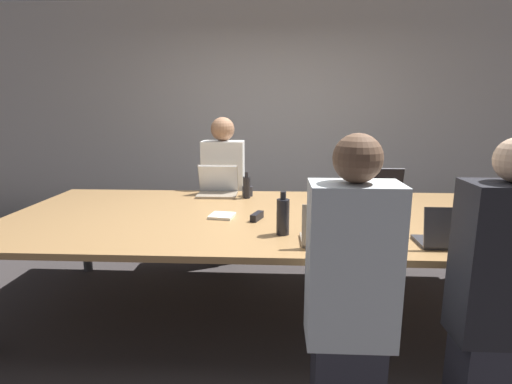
# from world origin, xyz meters

# --- Properties ---
(ground_plane) EXTENTS (24.00, 24.00, 0.00)m
(ground_plane) POSITION_xyz_m (0.00, 0.00, 0.00)
(ground_plane) COLOR #383333
(curtain_wall) EXTENTS (12.00, 0.06, 2.80)m
(curtain_wall) POSITION_xyz_m (0.00, 2.39, 1.40)
(curtain_wall) COLOR #BCB7B2
(curtain_wall) RESTS_ON ground_plane
(conference_table) EXTENTS (3.80, 1.68, 0.75)m
(conference_table) POSITION_xyz_m (0.00, 0.00, 0.70)
(conference_table) COLOR #9E7547
(conference_table) RESTS_ON ground_plane
(laptop_near_right) EXTENTS (0.35, 0.23, 0.24)m
(laptop_near_right) POSITION_xyz_m (1.03, -0.62, 0.82)
(laptop_near_right) COLOR #333338
(laptop_near_right) RESTS_ON conference_table
(person_near_right) EXTENTS (0.40, 0.24, 1.39)m
(person_near_right) POSITION_xyz_m (1.08, -1.05, 0.67)
(person_near_right) COLOR #2D2D38
(person_near_right) RESTS_ON ground_plane
(cup_near_right) EXTENTS (0.08, 0.08, 0.09)m
(cup_near_right) POSITION_xyz_m (1.30, -0.61, 0.79)
(cup_near_right) COLOR #232328
(cup_near_right) RESTS_ON conference_table
(laptop_near_midright) EXTENTS (0.35, 0.24, 0.25)m
(laptop_near_midright) POSITION_xyz_m (0.37, -0.62, 0.82)
(laptop_near_midright) COLOR gray
(laptop_near_midright) RESTS_ON conference_table
(person_near_midright) EXTENTS (0.40, 0.24, 1.41)m
(person_near_midright) POSITION_xyz_m (0.39, -1.10, 0.69)
(person_near_midright) COLOR #2D2D38
(person_near_midright) RESTS_ON ground_plane
(bottle_near_midright) EXTENTS (0.08, 0.08, 0.27)m
(bottle_near_midright) POSITION_xyz_m (0.09, -0.44, 0.86)
(bottle_near_midright) COLOR black
(bottle_near_midright) RESTS_ON conference_table
(laptop_far_right) EXTENTS (0.31, 0.25, 0.25)m
(laptop_far_right) POSITION_xyz_m (1.00, 0.62, 0.82)
(laptop_far_right) COLOR #B7B7BC
(laptop_far_right) RESTS_ON conference_table
(laptop_far_midleft) EXTENTS (0.35, 0.27, 0.27)m
(laptop_far_midleft) POSITION_xyz_m (-0.47, 0.66, 0.82)
(laptop_far_midleft) COLOR gray
(laptop_far_midleft) RESTS_ON conference_table
(person_far_midleft) EXTENTS (0.40, 0.24, 1.42)m
(person_far_midleft) POSITION_xyz_m (-0.47, 1.02, 0.70)
(person_far_midleft) COLOR #2D2D38
(person_far_midleft) RESTS_ON ground_plane
(cup_far_midleft) EXTENTS (0.09, 0.09, 0.09)m
(cup_far_midleft) POSITION_xyz_m (-0.20, 0.63, 0.79)
(cup_far_midleft) COLOR #232328
(cup_far_midleft) RESTS_ON conference_table
(bottle_far_midleft) EXTENTS (0.06, 0.06, 0.23)m
(bottle_far_midleft) POSITION_xyz_m (-0.20, 0.55, 0.84)
(bottle_far_midleft) COLOR black
(bottle_far_midleft) RESTS_ON conference_table
(stapler) EXTENTS (0.09, 0.16, 0.05)m
(stapler) POSITION_xyz_m (-0.08, -0.13, 0.77)
(stapler) COLOR black
(stapler) RESTS_ON conference_table
(notebook) EXTENTS (0.19, 0.19, 0.02)m
(notebook) POSITION_xyz_m (-0.33, -0.07, 0.76)
(notebook) COLOR silver
(notebook) RESTS_ON conference_table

